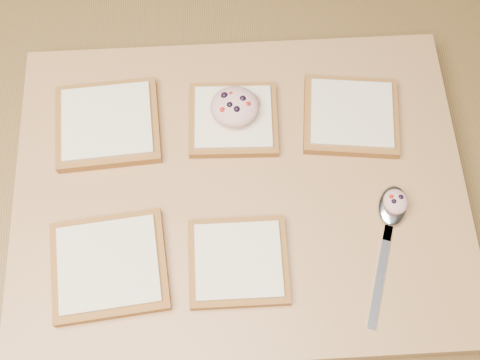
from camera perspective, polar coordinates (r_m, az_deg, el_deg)
The scene contains 11 objects.
ground at distance 1.67m, azimuth -4.60°, elevation -11.27°, with size 4.00×4.00×0.00m, color #515459.
island_counter at distance 1.23m, azimuth -6.17°, elevation -6.99°, with size 2.00×0.80×0.90m.
cutting_board at distance 0.76m, azimuth 0.00°, elevation -1.15°, with size 0.56×0.42×0.04m, color #AD784A.
bread_far_left at distance 0.79m, azimuth -12.44°, elevation 5.25°, with size 0.14×0.13×0.02m.
bread_far_center at distance 0.78m, azimuth -0.65°, elevation 5.79°, with size 0.12×0.11×0.02m.
bread_far_right at distance 0.79m, azimuth 10.47°, elevation 6.03°, with size 0.13×0.12×0.02m.
bread_near_left at distance 0.72m, azimuth -12.30°, elevation -7.94°, with size 0.14×0.13×0.02m.
bread_near_center at distance 0.70m, azimuth -0.16°, elevation -7.73°, with size 0.12×0.11×0.02m.
tuna_salad_dollop at distance 0.76m, azimuth -0.51°, elevation 6.98°, with size 0.06×0.06×0.03m.
spoon at distance 0.75m, azimuth 14.13°, elevation -3.32°, with size 0.08×0.18×0.01m.
spoon_salad at distance 0.74m, azimuth 14.54°, elevation -1.99°, with size 0.03×0.03×0.02m.
Camera 1 is at (0.11, -0.34, 1.63)m, focal length 45.00 mm.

